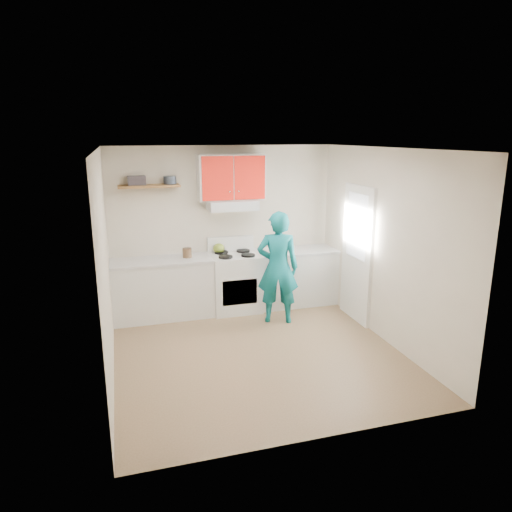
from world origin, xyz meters
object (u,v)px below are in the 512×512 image
object	(u,v)px
stove	(235,282)
person	(278,268)
kettle	(219,248)
crock	(187,254)
tin	(170,180)

from	to	relation	value
stove	person	world-z (taller)	person
kettle	crock	size ratio (longest dim) A/B	1.10
person	stove	bearing A→B (deg)	-34.06
stove	person	bearing A→B (deg)	-52.68
stove	person	distance (m)	0.91
tin	kettle	world-z (taller)	tin
kettle	tin	bearing A→B (deg)	153.51
kettle	crock	xyz separation A→B (m)	(-0.53, -0.14, -0.01)
tin	kettle	xyz separation A→B (m)	(0.72, -0.03, -1.10)
tin	person	world-z (taller)	tin
kettle	stove	bearing A→B (deg)	-62.98
stove	tin	size ratio (longest dim) A/B	4.81
stove	crock	distance (m)	0.91
crock	person	size ratio (longest dim) A/B	0.10
kettle	crock	world-z (taller)	kettle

